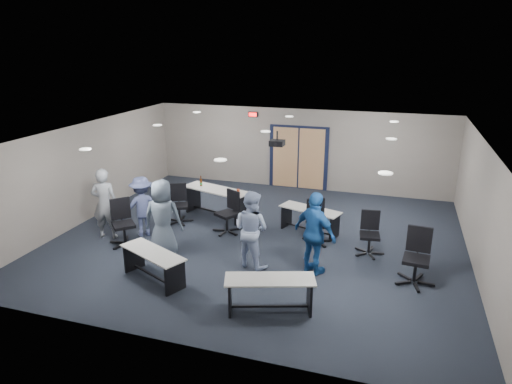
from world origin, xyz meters
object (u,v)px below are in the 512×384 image
(table_front_right, at_px, (270,289))
(chair_back_b, at_px, (227,212))
(table_back_left, at_px, (216,197))
(chair_back_d, at_px, (370,234))
(person_plaid, at_px, (163,218))
(person_gray, at_px, (105,204))
(chair_back_c, at_px, (317,222))
(table_back_right, at_px, (310,216))
(chair_loose_right, at_px, (417,258))
(table_front_left, at_px, (153,261))
(person_back, at_px, (142,207))
(chair_loose_left, at_px, (123,223))
(person_navy, at_px, (315,234))
(chair_back_a, at_px, (179,204))
(person_lightblue, at_px, (251,229))

(table_front_right, height_order, chair_back_b, chair_back_b)
(table_back_left, bearing_deg, chair_back_b, -38.62)
(chair_back_d, height_order, person_plaid, person_plaid)
(table_back_left, height_order, person_gray, person_gray)
(chair_back_c, distance_m, person_gray, 5.34)
(table_back_right, distance_m, chair_loose_right, 3.27)
(chair_loose_right, bearing_deg, table_front_left, -158.11)
(table_back_right, height_order, person_gray, person_gray)
(table_back_right, xyz_separation_m, chair_loose_right, (2.59, -1.99, 0.14))
(table_back_right, relative_size, person_back, 1.08)
(table_back_right, bearing_deg, person_plaid, -124.13)
(table_back_right, distance_m, chair_back_b, 2.17)
(chair_loose_left, distance_m, person_navy, 4.73)
(chair_back_a, bearing_deg, chair_loose_left, -136.52)
(chair_back_a, distance_m, person_navy, 4.46)
(table_front_left, bearing_deg, chair_back_c, 69.48)
(chair_back_b, height_order, chair_back_d, chair_back_b)
(chair_loose_left, bearing_deg, chair_back_c, -25.11)
(chair_back_a, distance_m, chair_back_b, 1.52)
(chair_back_a, height_order, chair_back_b, chair_back_b)
(table_back_left, distance_m, chair_back_a, 1.11)
(chair_loose_left, xyz_separation_m, person_plaid, (1.20, -0.19, 0.34))
(person_gray, bearing_deg, person_back, -169.43)
(table_front_left, distance_m, chair_loose_left, 2.09)
(chair_back_c, xyz_separation_m, person_back, (-4.36, -0.88, 0.24))
(chair_back_d, xyz_separation_m, person_plaid, (-4.59, -1.45, 0.40))
(table_back_right, xyz_separation_m, person_gray, (-4.87, -1.87, 0.47))
(chair_back_b, xyz_separation_m, person_back, (-1.98, -0.83, 0.23))
(table_front_left, height_order, person_gray, person_gray)
(chair_back_c, relative_size, chair_loose_left, 0.95)
(table_front_right, xyz_separation_m, person_plaid, (-3.02, 1.55, 0.46))
(chair_back_a, distance_m, person_back, 1.20)
(person_lightblue, bearing_deg, chair_loose_right, -156.61)
(chair_loose_left, bearing_deg, chair_back_d, -31.63)
(chair_back_d, bearing_deg, chair_back_a, 167.59)
(person_lightblue, bearing_deg, chair_back_b, -33.40)
(person_navy, bearing_deg, table_back_left, -7.82)
(table_back_right, height_order, person_lightblue, person_lightblue)
(chair_loose_left, xyz_separation_m, chair_loose_right, (6.79, 0.14, 0.02))
(chair_back_a, height_order, person_back, person_back)
(table_front_right, distance_m, person_gray, 5.30)
(chair_back_c, bearing_deg, table_front_left, -160.77)
(table_back_left, distance_m, chair_loose_left, 2.89)
(chair_back_a, xyz_separation_m, chair_loose_right, (6.16, -1.59, 0.06))
(table_back_left, relative_size, table_back_right, 1.23)
(person_lightblue, bearing_deg, table_back_right, -92.07)
(table_back_right, xyz_separation_m, person_navy, (0.51, -2.15, 0.47))
(chair_loose_right, bearing_deg, person_plaid, -170.85)
(chair_back_c, bearing_deg, chair_back_b, 155.66)
(chair_loose_right, xyz_separation_m, person_navy, (-2.08, -0.15, 0.32))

